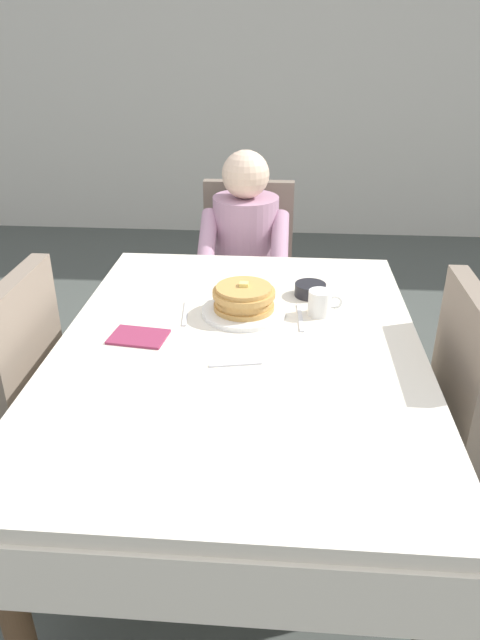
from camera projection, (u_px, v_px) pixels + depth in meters
name	position (u px, v px, depth m)	size (l,w,h in m)	color
ground_plane	(239.00, 524.00, 2.07)	(14.00, 14.00, 0.00)	#474C47
back_wall	(274.00, 26.00, 4.37)	(12.00, 0.16, 3.20)	beige
dining_table_main	(239.00, 370.00, 1.78)	(1.12, 1.52, 0.74)	silver
chair_diner	(247.00, 266.00, 2.88)	(0.44, 0.45, 0.93)	#7A6B5B
diner_person	(245.00, 251.00, 2.68)	(0.40, 0.43, 1.12)	#B2849E
chair_left_side	(4.00, 392.00, 1.89)	(0.45, 0.44, 0.93)	#7A6B5B
plate_breakfast	(243.00, 311.00, 1.92)	(0.28, 0.28, 0.02)	white
breakfast_stack	(243.00, 298.00, 1.90)	(0.21, 0.21, 0.10)	tan
cup_coffee	(320.00, 303.00, 1.90)	(0.11, 0.08, 0.08)	white
bowl_butter	(310.00, 290.00, 2.05)	(0.11, 0.11, 0.04)	black
fork_left_of_plate	(186.00, 313.00, 1.92)	(0.18, 0.01, 0.01)	silver
knife_right_of_plate	(300.00, 317.00, 1.90)	(0.20, 0.01, 0.01)	silver
spoon_near_edge	(235.00, 364.00, 1.63)	(0.15, 0.01, 0.01)	silver
napkin_folded	(139.00, 337.00, 1.77)	(0.17, 0.12, 0.01)	#8C2D4C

